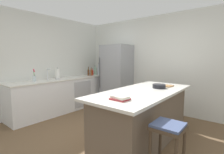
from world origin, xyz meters
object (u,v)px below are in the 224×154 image
refrigerator (117,76)px  whiskey_bottle (99,71)px  sink_faucet (48,74)px  paper_towel_roll (58,74)px  flower_vase (34,77)px  gin_bottle (95,71)px  soda_bottle (99,70)px  syrup_bottle (89,72)px  mixing_bowl (159,86)px  hot_sauce_bottle (93,73)px  vinegar_bottle (91,72)px  cutting_board (164,86)px  kitchen_island (143,116)px  cookbook_stack (120,98)px  bar_stool (168,134)px

refrigerator → whiskey_bottle: 0.89m
sink_faucet → paper_towel_roll: (0.04, 0.26, -0.02)m
flower_vase → gin_bottle: (0.04, 2.02, 0.03)m
flower_vase → soda_bottle: (0.12, 2.12, 0.05)m
syrup_bottle → mixing_bowl: bearing=-14.8°
paper_towel_roll → hot_sauce_bottle: bearing=91.0°
hot_sauce_bottle → vinegar_bottle: vinegar_bottle is taller
whiskey_bottle → cutting_board: (2.65, -0.88, -0.12)m
kitchen_island → vinegar_bottle: vinegar_bottle is taller
vinegar_bottle → cookbook_stack: (2.60, -1.97, -0.07)m
cutting_board → soda_bottle: bearing=162.9°
sink_faucet → kitchen_island: bearing=6.1°
whiskey_bottle → soda_bottle: (0.09, -0.10, 0.02)m
gin_bottle → mixing_bowl: bearing=-20.3°
bar_stool → mixing_bowl: (-0.58, 1.06, 0.37)m
kitchen_island → syrup_bottle: 2.86m
vinegar_bottle → whiskey_bottle: bearing=92.1°
bar_stool → syrup_bottle: bearing=151.5°
kitchen_island → sink_faucet: (-2.60, -0.28, 0.60)m
gin_bottle → sink_faucet: bearing=-92.0°
sink_faucet → refrigerator: bearing=61.7°
flower_vase → hot_sauce_bottle: bearing=89.8°
paper_towel_roll → whiskey_bottle: 1.59m
kitchen_island → sink_faucet: sink_faucet is taller
hot_sauce_bottle → whiskey_bottle: bearing=84.6°
bar_stool → cookbook_stack: 0.73m
sink_faucet → paper_towel_roll: paper_towel_roll is taller
refrigerator → vinegar_bottle: (-0.86, -0.23, 0.08)m
flower_vase → paper_towel_roll: paper_towel_roll is taller
vinegar_bottle → mixing_bowl: vinegar_bottle is taller
bar_stool → syrup_bottle: syrup_bottle is taller
bar_stool → syrup_bottle: (-3.26, 1.77, 0.44)m
kitchen_island → gin_bottle: bearing=151.5°
flower_vase → whiskey_bottle: (0.03, 2.21, 0.03)m
gin_bottle → cutting_board: 2.73m
mixing_bowl → soda_bottle: bearing=157.4°
refrigerator → kitchen_island: bearing=-40.3°
refrigerator → gin_bottle: 0.87m
syrup_bottle → cutting_board: (2.67, -0.42, -0.09)m
soda_bottle → hot_sauce_bottle: size_ratio=1.79×
kitchen_island → hot_sauce_bottle: (-2.58, 1.30, 0.53)m
whiskey_bottle → hot_sauce_bottle: 0.28m
bar_stool → cutting_board: cutting_board is taller
bar_stool → mixing_bowl: size_ratio=2.92×
whiskey_bottle → cutting_board: whiskey_bottle is taller
cookbook_stack → gin_bottle: bearing=140.5°
bar_stool → soda_bottle: (-3.15, 2.14, 0.48)m
cookbook_stack → syrup_bottle: bearing=144.6°
sink_faucet → hot_sauce_bottle: 1.58m
paper_towel_roll → soda_bottle: size_ratio=0.81×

